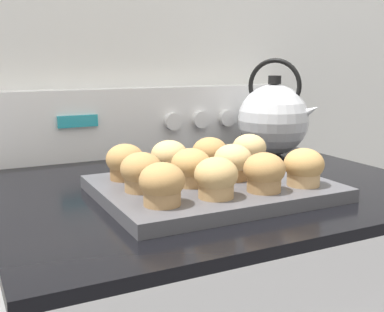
{
  "coord_description": "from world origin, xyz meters",
  "views": [
    {
      "loc": [
        -0.42,
        -0.44,
        1.16
      ],
      "look_at": [
        -0.06,
        0.28,
        0.99
      ],
      "focal_mm": 45.0,
      "sensor_mm": 36.0,
      "label": 1
    }
  ],
  "objects": [
    {
      "name": "muffin_r2_c0",
      "position": [
        -0.16,
        0.35,
        0.98
      ],
      "size": [
        0.07,
        0.07,
        0.06
      ],
      "color": "olive",
      "rests_on": "muffin_pan"
    },
    {
      "name": "muffin_r1_c0",
      "position": [
        -0.16,
        0.26,
        0.98
      ],
      "size": [
        0.07,
        0.07,
        0.06
      ],
      "color": "#A37A4C",
      "rests_on": "muffin_pan"
    },
    {
      "name": "wall_back",
      "position": [
        0.0,
        0.7,
        1.2
      ],
      "size": [
        8.0,
        0.05,
        2.4
      ],
      "color": "silver",
      "rests_on": "ground_plane"
    },
    {
      "name": "muffin_r0_c2",
      "position": [
        0.01,
        0.17,
        0.98
      ],
      "size": [
        0.07,
        0.07,
        0.06
      ],
      "color": "#A37A4C",
      "rests_on": "muffin_pan"
    },
    {
      "name": "muffin_r1_c2",
      "position": [
        0.01,
        0.26,
        0.98
      ],
      "size": [
        0.07,
        0.07,
        0.06
      ],
      "color": "olive",
      "rests_on": "muffin_pan"
    },
    {
      "name": "muffin_r0_c3",
      "position": [
        0.09,
        0.17,
        0.98
      ],
      "size": [
        0.07,
        0.07,
        0.06
      ],
      "color": "tan",
      "rests_on": "muffin_pan"
    },
    {
      "name": "control_panel",
      "position": [
        0.0,
        0.65,
        1.01
      ],
      "size": [
        0.76,
        0.07,
        0.16
      ],
      "color": "white",
      "rests_on": "stove_range"
    },
    {
      "name": "muffin_r2_c3",
      "position": [
        0.1,
        0.34,
        0.98
      ],
      "size": [
        0.07,
        0.07,
        0.06
      ],
      "color": "tan",
      "rests_on": "muffin_pan"
    },
    {
      "name": "muffin_r2_c2",
      "position": [
        0.01,
        0.34,
        0.98
      ],
      "size": [
        0.07,
        0.07,
        0.06
      ],
      "color": "tan",
      "rests_on": "muffin_pan"
    },
    {
      "name": "muffin_r2_c1",
      "position": [
        -0.07,
        0.35,
        0.98
      ],
      "size": [
        0.07,
        0.07,
        0.06
      ],
      "color": "#A37A4C",
      "rests_on": "muffin_pan"
    },
    {
      "name": "muffin_pan",
      "position": [
        -0.03,
        0.26,
        0.94
      ],
      "size": [
        0.38,
        0.29,
        0.02
      ],
      "color": "#4C4C51",
      "rests_on": "stove_range"
    },
    {
      "name": "muffin_r0_c0",
      "position": [
        -0.16,
        0.18,
        0.98
      ],
      "size": [
        0.07,
        0.07,
        0.06
      ],
      "color": "#A37A4C",
      "rests_on": "muffin_pan"
    },
    {
      "name": "tea_kettle",
      "position": [
        0.27,
        0.5,
        1.02
      ],
      "size": [
        0.17,
        0.19,
        0.23
      ],
      "color": "silver",
      "rests_on": "stove_range"
    },
    {
      "name": "muffin_r1_c1",
      "position": [
        -0.07,
        0.26,
        0.98
      ],
      "size": [
        0.07,
        0.07,
        0.06
      ],
      "color": "tan",
      "rests_on": "muffin_pan"
    },
    {
      "name": "muffin_r0_c1",
      "position": [
        -0.07,
        0.18,
        0.98
      ],
      "size": [
        0.07,
        0.07,
        0.06
      ],
      "color": "tan",
      "rests_on": "muffin_pan"
    }
  ]
}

